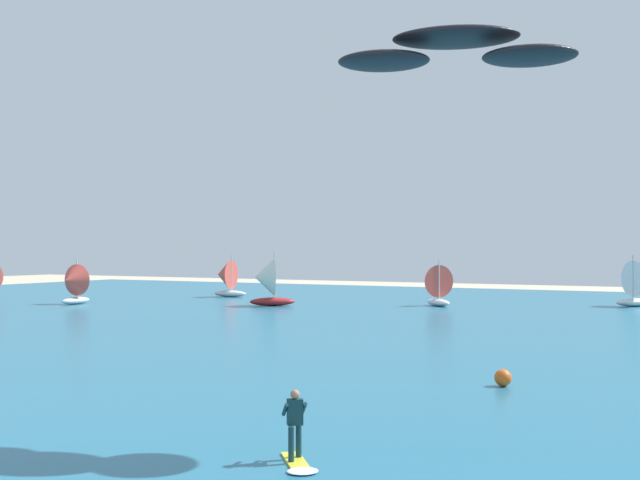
% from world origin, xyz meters
% --- Properties ---
extents(ocean, '(160.00, 90.00, 0.10)m').
position_xyz_m(ocean, '(0.00, 50.46, 0.05)').
color(ocean, '#236B89').
rests_on(ocean, ground).
extents(kitesurfer, '(1.70, 1.85, 1.67)m').
position_xyz_m(kitesurfer, '(0.71, 15.78, 0.70)').
color(kitesurfer, yellow).
rests_on(kitesurfer, ocean).
extents(kite, '(6.71, 4.12, 0.97)m').
position_xyz_m(kite, '(3.02, 20.37, 10.42)').
color(kite, black).
extents(sailboat_outermost, '(2.95, 3.47, 4.01)m').
position_xyz_m(sailboat_outermost, '(-42.61, 50.82, 1.94)').
color(sailboat_outermost, silver).
rests_on(sailboat_outermost, ocean).
extents(sailboat_leading, '(4.18, 3.92, 4.65)m').
position_xyz_m(sailboat_leading, '(-26.38, 57.42, 2.23)').
color(sailboat_leading, maroon).
rests_on(sailboat_leading, ocean).
extents(sailboat_mid_right, '(3.57, 3.46, 3.99)m').
position_xyz_m(sailboat_mid_right, '(-13.54, 64.68, 1.93)').
color(sailboat_mid_right, white).
rests_on(sailboat_mid_right, ocean).
extents(sailboat_anchored_offshore, '(3.91, 3.93, 4.44)m').
position_xyz_m(sailboat_anchored_offshore, '(2.26, 72.35, 2.13)').
color(sailboat_anchored_offshore, silver).
rests_on(sailboat_anchored_offshore, ocean).
extents(sailboat_center_horizon, '(3.74, 3.22, 4.28)m').
position_xyz_m(sailboat_center_horizon, '(-36.97, 66.39, 2.06)').
color(sailboat_center_horizon, silver).
rests_on(sailboat_center_horizon, ocean).
extents(marker_buoy, '(0.62, 0.62, 0.62)m').
position_xyz_m(marker_buoy, '(2.23, 28.02, 0.41)').
color(marker_buoy, '#E55919').
rests_on(marker_buoy, ocean).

